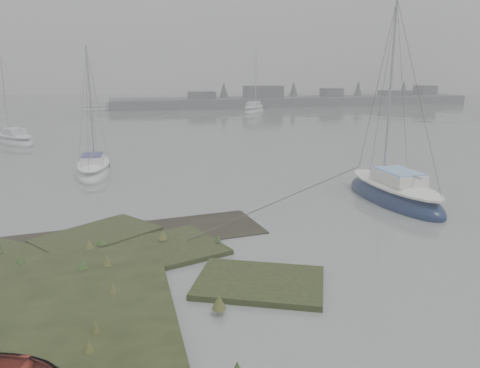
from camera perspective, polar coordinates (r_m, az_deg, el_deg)
name	(u,v)px	position (r m, az deg, el deg)	size (l,w,h in m)	color
ground	(153,137)	(42.50, -10.51, 5.64)	(160.00, 160.00, 0.00)	slate
far_shoreline	(300,100)	(79.86, 7.38, 10.10)	(60.00, 8.00, 4.15)	#4C4F51
sailboat_main	(393,195)	(22.52, 18.21, -1.23)	(2.32, 6.80, 9.55)	#0E1B3E
sailboat_white	(94,170)	(28.06, -17.38, 1.60)	(2.08, 5.57, 7.74)	silver
sailboat_far_a	(14,140)	(42.29, -25.85, 4.80)	(4.75, 5.77, 8.05)	silver
sailboat_far_b	(254,110)	(66.38, 1.72, 8.99)	(5.39, 7.01, 9.62)	silver
sailboat_far_c	(101,109)	(72.46, -16.56, 8.80)	(5.74, 2.31, 7.91)	silver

